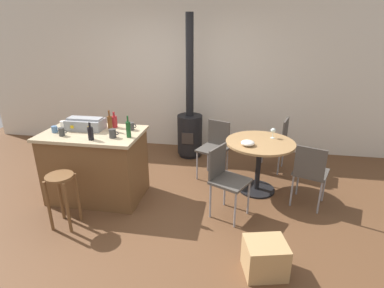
# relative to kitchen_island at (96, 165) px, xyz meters

# --- Properties ---
(ground_plane) EXTENTS (8.80, 8.80, 0.00)m
(ground_plane) POSITION_rel_kitchen_island_xyz_m (0.77, -0.13, -0.47)
(ground_plane) COLOR brown
(back_wall) EXTENTS (8.00, 0.10, 2.70)m
(back_wall) POSITION_rel_kitchen_island_xyz_m (0.77, 2.13, 0.88)
(back_wall) COLOR beige
(back_wall) RESTS_ON ground_plane
(kitchen_island) EXTENTS (1.27, 0.80, 0.93)m
(kitchen_island) POSITION_rel_kitchen_island_xyz_m (0.00, 0.00, 0.00)
(kitchen_island) COLOR brown
(kitchen_island) RESTS_ON ground_plane
(wooden_stool) EXTENTS (0.31, 0.31, 0.66)m
(wooden_stool) POSITION_rel_kitchen_island_xyz_m (-0.08, -0.69, -0.00)
(wooden_stool) COLOR brown
(wooden_stool) RESTS_ON ground_plane
(dining_table) EXTENTS (0.94, 0.94, 0.74)m
(dining_table) POSITION_rel_kitchen_island_xyz_m (2.16, 0.53, 0.10)
(dining_table) COLOR black
(dining_table) RESTS_ON ground_plane
(folding_chair_near) EXTENTS (0.54, 0.54, 0.88)m
(folding_chair_near) POSITION_rel_kitchen_island_xyz_m (1.74, -0.14, 0.05)
(folding_chair_near) COLOR #47423D
(folding_chair_near) RESTS_ON ground_plane
(folding_chair_far) EXTENTS (0.52, 0.52, 0.86)m
(folding_chair_far) POSITION_rel_kitchen_island_xyz_m (2.78, 0.22, 0.04)
(folding_chair_far) COLOR #47423D
(folding_chair_far) RESTS_ON ground_plane
(folding_chair_left) EXTENTS (0.50, 0.50, 0.87)m
(folding_chair_left) POSITION_rel_kitchen_island_xyz_m (2.45, 1.27, 0.05)
(folding_chair_left) COLOR #47423D
(folding_chair_left) RESTS_ON ground_plane
(folding_chair_right) EXTENTS (0.52, 0.52, 0.87)m
(folding_chair_right) POSITION_rel_kitchen_island_xyz_m (1.51, 0.87, 0.05)
(folding_chair_right) COLOR #47423D
(folding_chair_right) RESTS_ON ground_plane
(wood_stove) EXTENTS (0.44, 0.45, 2.42)m
(wood_stove) POSITION_rel_kitchen_island_xyz_m (0.99, 1.61, 0.11)
(wood_stove) COLOR black
(wood_stove) RESTS_ON ground_plane
(toolbox) EXTENTS (0.47, 0.26, 0.16)m
(toolbox) POSITION_rel_kitchen_island_xyz_m (-0.13, 0.09, 0.54)
(toolbox) COLOR gray
(toolbox) RESTS_ON kitchen_island
(bottle_0) EXTENTS (0.06, 0.06, 0.28)m
(bottle_0) POSITION_rel_kitchen_island_xyz_m (0.22, 0.08, 0.57)
(bottle_0) COLOR #603314
(bottle_0) RESTS_ON kitchen_island
(bottle_1) EXTENTS (0.06, 0.06, 0.27)m
(bottle_1) POSITION_rel_kitchen_island_xyz_m (0.54, -0.10, 0.57)
(bottle_1) COLOR #194C23
(bottle_1) RESTS_ON kitchen_island
(bottle_2) EXTENTS (0.07, 0.07, 0.21)m
(bottle_2) POSITION_rel_kitchen_island_xyz_m (0.12, -0.26, 0.55)
(bottle_2) COLOR black
(bottle_2) RESTS_ON kitchen_island
(bottle_3) EXTENTS (0.08, 0.08, 0.21)m
(bottle_3) POSITION_rel_kitchen_island_xyz_m (0.21, 0.24, 0.55)
(bottle_3) COLOR maroon
(bottle_3) RESTS_ON kitchen_island
(cup_0) EXTENTS (0.11, 0.07, 0.08)m
(cup_0) POSITION_rel_kitchen_island_xyz_m (-0.46, -0.09, 0.51)
(cup_0) COLOR #4C7099
(cup_0) RESTS_ON kitchen_island
(cup_1) EXTENTS (0.12, 0.09, 0.11)m
(cup_1) POSITION_rel_kitchen_island_xyz_m (0.35, -0.15, 0.52)
(cup_1) COLOR #383838
(cup_1) RESTS_ON kitchen_island
(cup_2) EXTENTS (0.12, 0.08, 0.10)m
(cup_2) POSITION_rel_kitchen_island_xyz_m (0.46, 0.18, 0.51)
(cup_2) COLOR #383838
(cup_2) RESTS_ON kitchen_island
(cup_3) EXTENTS (0.11, 0.07, 0.10)m
(cup_3) POSITION_rel_kitchen_island_xyz_m (-0.30, -0.19, 0.52)
(cup_3) COLOR #383838
(cup_3) RESTS_ON kitchen_island
(cup_4) EXTENTS (0.12, 0.08, 0.09)m
(cup_4) POSITION_rel_kitchen_island_xyz_m (-0.47, 0.12, 0.51)
(cup_4) COLOR white
(cup_4) RESTS_ON kitchen_island
(wine_glass) EXTENTS (0.07, 0.07, 0.14)m
(wine_glass) POSITION_rel_kitchen_island_xyz_m (2.33, 0.71, 0.38)
(wine_glass) COLOR silver
(wine_glass) RESTS_ON dining_table
(serving_bowl) EXTENTS (0.18, 0.18, 0.07)m
(serving_bowl) POSITION_rel_kitchen_island_xyz_m (1.99, 0.36, 0.31)
(serving_bowl) COLOR white
(serving_bowl) RESTS_ON dining_table
(cardboard_box) EXTENTS (0.45, 0.41, 0.34)m
(cardboard_box) POSITION_rel_kitchen_island_xyz_m (2.19, -1.06, -0.30)
(cardboard_box) COLOR tan
(cardboard_box) RESTS_ON ground_plane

